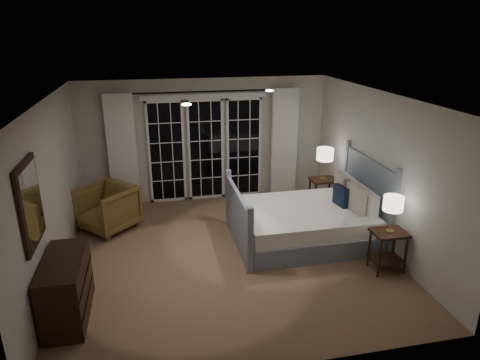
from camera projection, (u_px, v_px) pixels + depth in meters
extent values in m
plane|color=brown|center=(228.00, 254.00, 6.86)|extent=(5.00, 5.00, 0.00)
plane|color=silver|center=(226.00, 97.00, 6.02)|extent=(5.00, 5.00, 0.00)
cube|color=beige|center=(51.00, 194.00, 5.95)|extent=(0.02, 5.00, 2.50)
cube|color=beige|center=(379.00, 170.00, 6.93)|extent=(0.02, 5.00, 2.50)
cube|color=beige|center=(205.00, 140.00, 8.74)|extent=(5.00, 0.02, 2.50)
cube|color=beige|center=(274.00, 267.00, 4.14)|extent=(5.00, 0.02, 2.50)
cube|color=black|center=(166.00, 152.00, 8.62)|extent=(0.66, 0.02, 2.02)
cube|color=black|center=(206.00, 150.00, 8.78)|extent=(0.66, 0.02, 2.02)
cube|color=black|center=(244.00, 148.00, 8.94)|extent=(0.66, 0.02, 2.02)
cube|color=white|center=(204.00, 96.00, 8.40)|extent=(2.50, 0.04, 0.10)
cylinder|color=black|center=(205.00, 92.00, 8.31)|extent=(3.50, 0.03, 0.03)
cube|color=white|center=(122.00, 151.00, 8.34)|extent=(0.55, 0.10, 2.25)
cube|color=white|center=(284.00, 142.00, 8.99)|extent=(0.55, 0.10, 2.25)
cylinder|color=white|center=(270.00, 91.00, 6.73)|extent=(0.12, 0.12, 0.01)
cylinder|color=white|center=(186.00, 104.00, 5.53)|extent=(0.12, 0.12, 0.01)
cube|color=gray|center=(303.00, 231.00, 7.29)|extent=(2.15, 1.68, 0.32)
cube|color=white|center=(304.00, 215.00, 7.19)|extent=(2.09, 1.62, 0.26)
cube|color=gray|center=(367.00, 197.00, 7.34)|extent=(0.06, 1.68, 1.37)
cube|color=gray|center=(238.00, 220.00, 6.96)|extent=(0.06, 1.68, 0.95)
cube|color=white|center=(366.00, 201.00, 6.98)|extent=(0.14, 0.60, 0.36)
cube|color=white|center=(349.00, 187.00, 7.57)|extent=(0.14, 0.60, 0.36)
cube|color=#C0B29E|center=(356.00, 198.00, 6.97)|extent=(0.16, 0.46, 0.45)
cube|color=#C0B29E|center=(342.00, 186.00, 7.48)|extent=(0.16, 0.46, 0.45)
cube|color=#121B32|center=(341.00, 196.00, 7.22)|extent=(0.15, 0.35, 0.34)
cube|color=black|center=(389.00, 233.00, 6.21)|extent=(0.49, 0.39, 0.04)
cube|color=black|center=(386.00, 259.00, 6.36)|extent=(0.45, 0.35, 0.03)
cylinder|color=black|center=(380.00, 259.00, 6.13)|extent=(0.04, 0.04, 0.61)
cylinder|color=black|center=(405.00, 256.00, 6.21)|extent=(0.04, 0.04, 0.61)
cylinder|color=black|center=(369.00, 248.00, 6.42)|extent=(0.04, 0.04, 0.61)
cylinder|color=black|center=(394.00, 245.00, 6.50)|extent=(0.04, 0.04, 0.61)
cube|color=black|center=(323.00, 180.00, 8.33)|extent=(0.50, 0.40, 0.04)
cube|color=black|center=(322.00, 201.00, 8.48)|extent=(0.46, 0.36, 0.03)
cylinder|color=black|center=(315.00, 199.00, 8.25)|extent=(0.04, 0.04, 0.62)
cylinder|color=black|center=(335.00, 197.00, 8.33)|extent=(0.04, 0.04, 0.62)
cylinder|color=black|center=(309.00, 193.00, 8.54)|extent=(0.04, 0.04, 0.62)
cylinder|color=black|center=(329.00, 191.00, 8.62)|extent=(0.04, 0.04, 0.62)
cylinder|color=tan|center=(390.00, 231.00, 6.20)|extent=(0.12, 0.12, 0.02)
cylinder|color=tan|center=(391.00, 220.00, 6.14)|extent=(0.02, 0.02, 0.32)
cylinder|color=white|center=(393.00, 203.00, 6.05)|extent=(0.28, 0.28, 0.21)
cylinder|color=tan|center=(323.00, 178.00, 8.32)|extent=(0.12, 0.12, 0.02)
cylinder|color=tan|center=(324.00, 169.00, 8.25)|extent=(0.02, 0.02, 0.36)
cylinder|color=white|center=(325.00, 154.00, 8.15)|extent=(0.32, 0.32, 0.24)
imported|color=brown|center=(107.00, 208.00, 7.60)|extent=(1.24, 1.23, 0.81)
cube|color=black|center=(67.00, 288.00, 5.27)|extent=(0.47, 1.13, 0.80)
cube|color=black|center=(88.00, 295.00, 5.36)|extent=(0.01, 1.11, 0.01)
cube|color=black|center=(86.00, 277.00, 5.27)|extent=(0.01, 1.11, 0.01)
cube|color=black|center=(30.00, 204.00, 4.83)|extent=(0.04, 0.85, 1.00)
cube|color=white|center=(32.00, 204.00, 4.83)|extent=(0.01, 0.73, 0.88)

